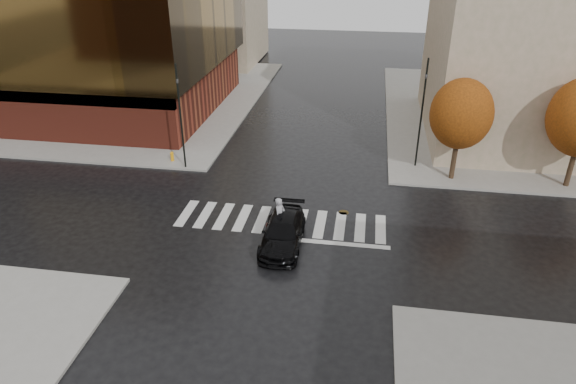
% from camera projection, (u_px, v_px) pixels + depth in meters
% --- Properties ---
extents(ground, '(120.00, 120.00, 0.00)m').
position_uv_depth(ground, '(279.00, 225.00, 28.22)').
color(ground, black).
rests_on(ground, ground).
extents(sidewalk_nw, '(30.00, 30.00, 0.15)m').
position_uv_depth(sidewalk_nw, '(103.00, 96.00, 49.53)').
color(sidewalk_nw, gray).
rests_on(sidewalk_nw, ground).
extents(sidewalk_ne, '(30.00, 30.00, 0.15)m').
position_uv_depth(sidewalk_ne, '(565.00, 119.00, 43.63)').
color(sidewalk_ne, gray).
rests_on(sidewalk_ne, ground).
extents(crosswalk, '(12.00, 3.00, 0.01)m').
position_uv_depth(crosswalk, '(281.00, 221.00, 28.65)').
color(crosswalk, silver).
rests_on(crosswalk, ground).
extents(office_glass, '(27.00, 19.00, 16.00)m').
position_uv_depth(office_glass, '(59.00, 11.00, 43.25)').
color(office_glass, maroon).
rests_on(office_glass, sidewalk_nw).
extents(building_ne_tan, '(16.00, 16.00, 18.00)m').
position_uv_depth(building_ne_tan, '(555.00, 13.00, 36.50)').
color(building_ne_tan, gray).
rests_on(building_ne_tan, sidewalk_ne).
extents(tree_ne_a, '(3.80, 3.80, 6.50)m').
position_uv_depth(tree_ne_a, '(461.00, 114.00, 31.24)').
color(tree_ne_a, '#2E2214').
rests_on(tree_ne_a, sidewalk_ne).
extents(sedan, '(2.09, 4.98, 1.44)m').
position_uv_depth(sedan, '(283.00, 232.00, 26.24)').
color(sedan, black).
rests_on(sedan, ground).
extents(cyclist, '(2.07, 1.28, 2.22)m').
position_uv_depth(cyclist, '(281.00, 223.00, 26.95)').
color(cyclist, maroon).
rests_on(cyclist, ground).
extents(traffic_light_nw, '(0.21, 0.19, 7.00)m').
position_uv_depth(traffic_light_nw, '(180.00, 111.00, 32.90)').
color(traffic_light_nw, black).
rests_on(traffic_light_nw, sidewalk_nw).
extents(traffic_light_ne, '(0.19, 0.21, 7.27)m').
position_uv_depth(traffic_light_ne, '(422.00, 107.00, 33.03)').
color(traffic_light_ne, black).
rests_on(traffic_light_ne, sidewalk_ne).
extents(fire_hydrant, '(0.24, 0.24, 0.68)m').
position_uv_depth(fire_hydrant, '(172.00, 156.00, 35.45)').
color(fire_hydrant, '#F39F0E').
rests_on(fire_hydrant, sidewalk_nw).
extents(manhole, '(0.72, 0.72, 0.01)m').
position_uv_depth(manhole, '(344.00, 212.00, 29.49)').
color(manhole, '#4C3B1B').
rests_on(manhole, ground).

